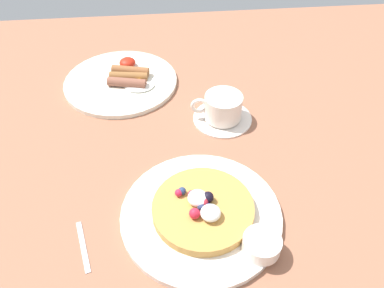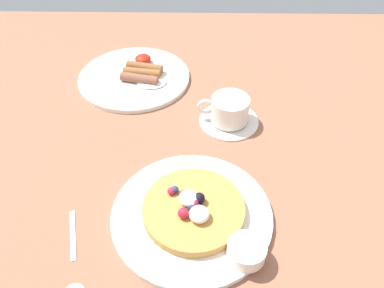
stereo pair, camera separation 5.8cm
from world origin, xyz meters
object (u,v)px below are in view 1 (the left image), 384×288
Objects in this scene: coffee_saucer at (222,118)px; coffee_cup at (222,106)px; breakfast_plate at (121,82)px; teaspoon at (90,280)px; pancake_plate at (201,214)px; syrup_ramekin at (262,244)px.

coffee_cup is at bearing 175.06° from coffee_saucer.
breakfast_plate reaches higher than teaspoon.
teaspoon is at bearing -151.30° from pancake_plate.
breakfast_plate is (-14.31, 39.06, -0.05)cm from pancake_plate.
breakfast_plate is at bearing 145.24° from coffee_saucer.
teaspoon is (-24.48, -33.44, -0.11)cm from coffee_saucer.
pancake_plate is 11.18cm from syrup_ramekin.
breakfast_plate reaches higher than coffee_saucer.
syrup_ramekin is 0.47× the size of coffee_saucer.
coffee_saucer reaches higher than teaspoon.
coffee_cup is (-0.93, 31.55, 0.96)cm from syrup_ramekin.
pancake_plate is at bearing -106.94° from coffee_saucer.
pancake_plate is 25.14cm from coffee_saucer.
pancake_plate is at bearing 137.23° from syrup_ramekin.
coffee_cup is 41.48cm from teaspoon.
syrup_ramekin reaches higher than breakfast_plate.
pancake_plate reaches higher than teaspoon.
coffee_cup is 0.72× the size of teaspoon.
syrup_ramekin is at bearing -42.77° from pancake_plate.
teaspoon is at bearing -93.36° from breakfast_plate.
teaspoon is (-24.32, -33.46, -3.14)cm from coffee_cup.
breakfast_plate is 2.46× the size of coffee_cup.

